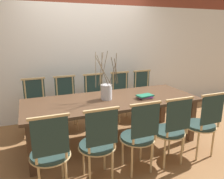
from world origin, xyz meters
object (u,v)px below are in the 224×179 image
vase_centerpiece (106,91)px  book_stack (145,96)px  chair_near_center (139,134)px  dining_table (112,104)px  chair_far_center (96,98)px

vase_centerpiece → book_stack: size_ratio=2.74×
chair_near_center → vase_centerpiece: vase_centerpiece is taller
dining_table → book_stack: size_ratio=9.97×
chair_far_center → book_stack: size_ratio=3.62×
chair_near_center → vase_centerpiece: bearing=97.6°
chair_near_center → vase_centerpiece: (-0.11, 0.84, 0.34)m
chair_near_center → dining_table: bearing=92.3°
dining_table → vase_centerpiece: 0.23m
chair_near_center → chair_far_center: same height
chair_near_center → book_stack: bearing=55.8°
chair_far_center → book_stack: chair_far_center is taller
chair_far_center → vase_centerpiece: 0.86m
dining_table → chair_far_center: (-0.01, 0.81, -0.13)m
chair_far_center → vase_centerpiece: (-0.07, -0.79, 0.34)m
chair_far_center → vase_centerpiece: bearing=84.8°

